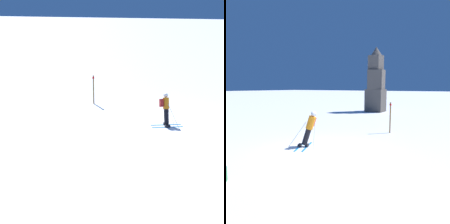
# 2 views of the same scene
# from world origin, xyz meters

# --- Properties ---
(ground_plane) EXTENTS (300.00, 300.00, 0.00)m
(ground_plane) POSITION_xyz_m (0.00, 0.00, 0.00)
(ground_plane) COLOR white
(skier) EXTENTS (1.41, 1.74, 1.80)m
(skier) POSITION_xyz_m (-1.00, 0.17, 0.99)
(skier) COLOR #1E7AC6
(skier) RESTS_ON ground
(rock_pillar) EXTENTS (2.04, 1.80, 7.50)m
(rock_pillar) POSITION_xyz_m (-4.69, 16.11, 3.14)
(rock_pillar) COLOR #4C4742
(rock_pillar) RESTS_ON ground
(trail_marker) EXTENTS (0.13, 0.13, 1.95)m
(trail_marker) POSITION_xyz_m (1.07, 5.45, 1.07)
(trail_marker) COLOR brown
(trail_marker) RESTS_ON ground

